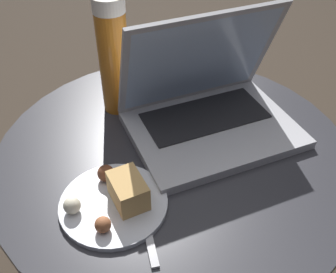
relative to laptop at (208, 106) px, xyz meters
name	(u,v)px	position (x,y,z in m)	size (l,w,h in m)	color
table	(173,202)	(-0.09, -0.03, -0.21)	(0.68, 0.68, 0.52)	#9E9EA3
laptop	(208,106)	(0.00, 0.00, 0.00)	(0.33, 0.26, 0.24)	#B2B2B7
beer_glass	(114,57)	(-0.14, 0.14, 0.07)	(0.06, 0.06, 0.24)	#C6701E
snack_plate	(116,199)	(-0.24, -0.11, -0.03)	(0.18, 0.18, 0.06)	silver
fork	(144,216)	(-0.21, -0.16, -0.05)	(0.06, 0.16, 0.00)	#B2B2B7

